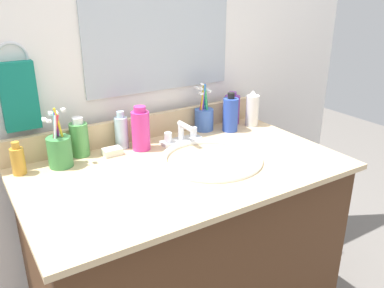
{
  "coord_description": "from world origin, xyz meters",
  "views": [
    {
      "loc": [
        -0.61,
        -1.03,
        1.31
      ],
      "look_at": [
        0.03,
        0.0,
        0.83
      ],
      "focal_mm": 37.55,
      "sensor_mm": 36.0,
      "label": 1
    }
  ],
  "objects_px": {
    "cup_blue_plastic": "(204,118)",
    "faucet": "(182,135)",
    "bottle_cream_purple": "(232,109)",
    "bottle_gel_clear": "(121,132)",
    "bottle_toner_green": "(79,138)",
    "hand_towel": "(19,96)",
    "bottle_lotion_white": "(252,109)",
    "soap_bar": "(112,152)",
    "bottle_oil_amber": "(18,160)",
    "cup_green": "(60,150)",
    "bottle_soap_pink": "(141,130)",
    "bottle_shampoo_blue": "(230,114)"
  },
  "relations": [
    {
      "from": "cup_blue_plastic",
      "to": "faucet",
      "type": "bearing_deg",
      "value": -153.51
    },
    {
      "from": "bottle_cream_purple",
      "to": "bottle_gel_clear",
      "type": "relative_size",
      "value": 0.99
    },
    {
      "from": "faucet",
      "to": "bottle_gel_clear",
      "type": "distance_m",
      "value": 0.22
    },
    {
      "from": "faucet",
      "to": "bottle_toner_green",
      "type": "distance_m",
      "value": 0.37
    },
    {
      "from": "hand_towel",
      "to": "bottle_lotion_white",
      "type": "bearing_deg",
      "value": -8.12
    },
    {
      "from": "hand_towel",
      "to": "soap_bar",
      "type": "xyz_separation_m",
      "value": [
        0.25,
        -0.11,
        -0.21
      ]
    },
    {
      "from": "bottle_oil_amber",
      "to": "cup_green",
      "type": "xyz_separation_m",
      "value": [
        0.13,
        -0.01,
        0.01
      ]
    },
    {
      "from": "hand_towel",
      "to": "soap_bar",
      "type": "distance_m",
      "value": 0.35
    },
    {
      "from": "bottle_soap_pink",
      "to": "bottle_shampoo_blue",
      "type": "bearing_deg",
      "value": -1.71
    },
    {
      "from": "bottle_cream_purple",
      "to": "soap_bar",
      "type": "distance_m",
      "value": 0.57
    },
    {
      "from": "bottle_oil_amber",
      "to": "cup_green",
      "type": "relative_size",
      "value": 0.54
    },
    {
      "from": "hand_towel",
      "to": "cup_blue_plastic",
      "type": "height_order",
      "value": "hand_towel"
    },
    {
      "from": "bottle_soap_pink",
      "to": "bottle_lotion_white",
      "type": "distance_m",
      "value": 0.51
    },
    {
      "from": "bottle_oil_amber",
      "to": "bottle_toner_green",
      "type": "relative_size",
      "value": 0.78
    },
    {
      "from": "bottle_lotion_white",
      "to": "bottle_toner_green",
      "type": "xyz_separation_m",
      "value": [
        -0.71,
        0.07,
        -0.01
      ]
    },
    {
      "from": "hand_towel",
      "to": "bottle_toner_green",
      "type": "xyz_separation_m",
      "value": [
        0.16,
        -0.06,
        -0.16
      ]
    },
    {
      "from": "hand_towel",
      "to": "bottle_soap_pink",
      "type": "bearing_deg",
      "value": -17.98
    },
    {
      "from": "cup_green",
      "to": "soap_bar",
      "type": "height_order",
      "value": "cup_green"
    },
    {
      "from": "bottle_cream_purple",
      "to": "soap_bar",
      "type": "xyz_separation_m",
      "value": [
        -0.56,
        -0.05,
        -0.05
      ]
    },
    {
      "from": "hand_towel",
      "to": "soap_bar",
      "type": "height_order",
      "value": "hand_towel"
    },
    {
      "from": "bottle_oil_amber",
      "to": "cup_blue_plastic",
      "type": "xyz_separation_m",
      "value": [
        0.71,
        0.04,
        0.0
      ]
    },
    {
      "from": "hand_towel",
      "to": "bottle_cream_purple",
      "type": "xyz_separation_m",
      "value": [
        0.81,
        -0.06,
        -0.16
      ]
    },
    {
      "from": "bottle_soap_pink",
      "to": "bottle_toner_green",
      "type": "distance_m",
      "value": 0.21
    },
    {
      "from": "soap_bar",
      "to": "faucet",
      "type": "bearing_deg",
      "value": -5.88
    },
    {
      "from": "hand_towel",
      "to": "faucet",
      "type": "distance_m",
      "value": 0.57
    },
    {
      "from": "bottle_shampoo_blue",
      "to": "bottle_lotion_white",
      "type": "relative_size",
      "value": 1.05
    },
    {
      "from": "bottle_toner_green",
      "to": "cup_blue_plastic",
      "type": "bearing_deg",
      "value": -0.99
    },
    {
      "from": "bottle_toner_green",
      "to": "cup_green",
      "type": "height_order",
      "value": "cup_green"
    },
    {
      "from": "bottle_cream_purple",
      "to": "bottle_gel_clear",
      "type": "height_order",
      "value": "same"
    },
    {
      "from": "bottle_soap_pink",
      "to": "cup_blue_plastic",
      "type": "distance_m",
      "value": 0.31
    },
    {
      "from": "bottle_shampoo_blue",
      "to": "bottle_toner_green",
      "type": "bearing_deg",
      "value": 172.91
    },
    {
      "from": "bottle_lotion_white",
      "to": "bottle_gel_clear",
      "type": "bearing_deg",
      "value": 174.1
    },
    {
      "from": "hand_towel",
      "to": "faucet",
      "type": "xyz_separation_m",
      "value": [
        0.52,
        -0.14,
        -0.19
      ]
    },
    {
      "from": "bottle_toner_green",
      "to": "cup_green",
      "type": "xyz_separation_m",
      "value": [
        -0.08,
        -0.05,
        -0.01
      ]
    },
    {
      "from": "hand_towel",
      "to": "cup_blue_plastic",
      "type": "xyz_separation_m",
      "value": [
        0.67,
        -0.06,
        -0.17
      ]
    },
    {
      "from": "cup_blue_plastic",
      "to": "hand_towel",
      "type": "bearing_deg",
      "value": 174.46
    },
    {
      "from": "bottle_lotion_white",
      "to": "hand_towel",
      "type": "bearing_deg",
      "value": 171.88
    },
    {
      "from": "faucet",
      "to": "cup_blue_plastic",
      "type": "bearing_deg",
      "value": 26.49
    },
    {
      "from": "bottle_lotion_white",
      "to": "bottle_toner_green",
      "type": "relative_size",
      "value": 1.09
    },
    {
      "from": "faucet",
      "to": "cup_green",
      "type": "xyz_separation_m",
      "value": [
        -0.44,
        0.03,
        0.03
      ]
    },
    {
      "from": "bottle_shampoo_blue",
      "to": "bottle_cream_purple",
      "type": "distance_m",
      "value": 0.1
    },
    {
      "from": "bottle_cream_purple",
      "to": "cup_green",
      "type": "distance_m",
      "value": 0.74
    },
    {
      "from": "bottle_shampoo_blue",
      "to": "bottle_gel_clear",
      "type": "bearing_deg",
      "value": 171.85
    },
    {
      "from": "soap_bar",
      "to": "cup_green",
      "type": "bearing_deg",
      "value": 179.87
    },
    {
      "from": "bottle_toner_green",
      "to": "cup_blue_plastic",
      "type": "xyz_separation_m",
      "value": [
        0.51,
        -0.01,
        -0.01
      ]
    },
    {
      "from": "bottle_oil_amber",
      "to": "bottle_shampoo_blue",
      "type": "xyz_separation_m",
      "value": [
        0.8,
        -0.03,
        0.02
      ]
    },
    {
      "from": "faucet",
      "to": "bottle_cream_purple",
      "type": "distance_m",
      "value": 0.31
    },
    {
      "from": "bottle_soap_pink",
      "to": "bottle_cream_purple",
      "type": "bearing_deg",
      "value": 7.67
    },
    {
      "from": "cup_blue_plastic",
      "to": "soap_bar",
      "type": "relative_size",
      "value": 3.01
    },
    {
      "from": "faucet",
      "to": "bottle_lotion_white",
      "type": "distance_m",
      "value": 0.35
    }
  ]
}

